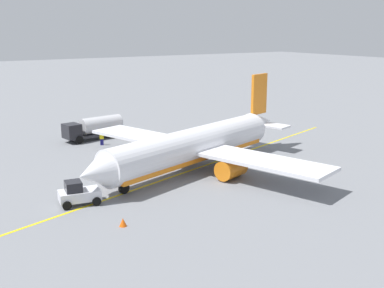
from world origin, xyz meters
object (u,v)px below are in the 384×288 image
Objects in this scene: airplane at (195,146)px; refueling_worker at (102,139)px; fuel_tanker at (95,127)px; safety_cone_nose at (123,222)px; pushback_tug at (78,194)px.

airplane reaches higher than refueling_worker.
refueling_worker is at bearing 81.49° from fuel_tanker.
airplane reaches higher than fuel_tanker.
airplane is at bearing -142.82° from safety_cone_nose.
airplane is 3.25× the size of fuel_tanker.
refueling_worker is at bearing -74.75° from airplane.
pushback_tug is 22.42m from refueling_worker.
pushback_tug is 2.26× the size of refueling_worker.
safety_cone_nose is at bearing 37.18° from airplane.
pushback_tug is 6.82m from safety_cone_nose.
airplane is 17.02m from refueling_worker.
refueling_worker is (4.45, -16.32, -1.87)m from airplane.
safety_cone_nose is (9.04, 26.55, -0.48)m from refueling_worker.
fuel_tanker is at bearing -79.22° from airplane.
pushback_tug is at bearing 62.53° from refueling_worker.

